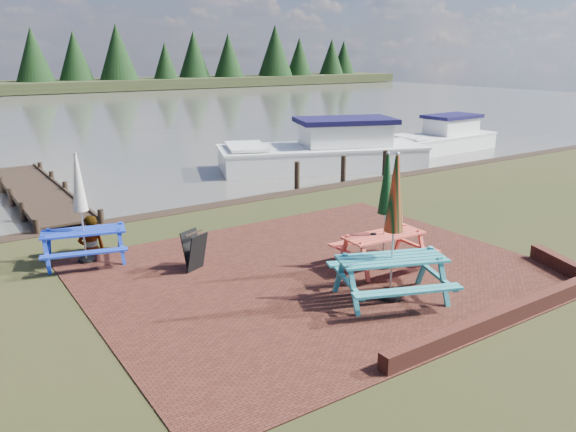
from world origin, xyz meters
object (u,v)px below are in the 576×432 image
(picnic_table_blue, at_px, (83,225))
(person, at_px, (89,216))
(chalkboard, at_px, (195,251))
(picnic_table_red, at_px, (384,229))
(boat_far, at_px, (443,139))
(boat_near, at_px, (326,153))
(picnic_table_teal, at_px, (392,251))
(jetty, at_px, (37,192))

(picnic_table_blue, height_order, person, picnic_table_blue)
(chalkboard, relative_size, person, 0.49)
(picnic_table_red, bearing_deg, boat_far, 40.40)
(picnic_table_blue, bearing_deg, boat_near, 42.99)
(chalkboard, bearing_deg, picnic_table_red, -57.59)
(picnic_table_teal, distance_m, person, 6.96)
(picnic_table_red, bearing_deg, jetty, 117.35)
(picnic_table_red, relative_size, chalkboard, 3.01)
(boat_near, xyz_separation_m, person, (-10.85, -5.29, 0.36))
(picnic_table_red, relative_size, jetty, 0.27)
(chalkboard, bearing_deg, boat_far, 0.30)
(chalkboard, distance_m, jetty, 8.83)
(picnic_table_teal, distance_m, jetty, 12.71)
(boat_far, bearing_deg, picnic_table_red, 124.58)
(picnic_table_teal, bearing_deg, jetty, 128.82)
(chalkboard, height_order, boat_far, boat_far)
(jetty, xyz_separation_m, boat_near, (10.86, -1.00, 0.36))
(picnic_table_teal, distance_m, chalkboard, 4.16)
(chalkboard, bearing_deg, jetty, 74.36)
(picnic_table_blue, height_order, chalkboard, picnic_table_blue)
(boat_near, bearing_deg, boat_far, -66.55)
(jetty, bearing_deg, person, -89.96)
(chalkboard, relative_size, boat_far, 0.13)
(picnic_table_red, distance_m, person, 6.63)
(chalkboard, xyz_separation_m, boat_far, (16.75, 8.06, -0.06))
(boat_far, xyz_separation_m, person, (-18.24, -5.65, 0.46))
(picnic_table_teal, relative_size, boat_far, 0.45)
(picnic_table_teal, relative_size, picnic_table_red, 1.11)
(picnic_table_blue, distance_m, boat_far, 19.60)
(boat_near, bearing_deg, picnic_table_teal, 168.32)
(picnic_table_teal, relative_size, picnic_table_blue, 1.14)
(boat_near, relative_size, boat_far, 1.45)
(picnic_table_teal, bearing_deg, picnic_table_blue, 150.27)
(picnic_table_blue, bearing_deg, person, 80.99)
(picnic_table_blue, bearing_deg, chalkboard, -28.96)
(chalkboard, xyz_separation_m, person, (-1.49, 2.41, 0.40))
(picnic_table_blue, relative_size, boat_far, 0.39)
(picnic_table_teal, bearing_deg, picnic_table_red, 72.97)
(picnic_table_teal, height_order, boat_near, picnic_table_teal)
(picnic_table_teal, xyz_separation_m, picnic_table_red, (1.00, 1.27, -0.09))
(jetty, bearing_deg, picnic_table_blue, -92.46)
(jetty, distance_m, boat_near, 10.91)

